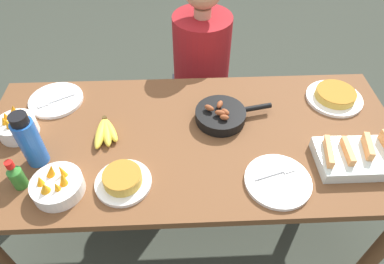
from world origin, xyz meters
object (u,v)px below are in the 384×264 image
at_px(fruit_bowl_mango, 57,185).
at_px(fruit_bowl_citrus, 17,126).
at_px(frittata_plate_side, 123,180).
at_px(empty_plate_near_front, 56,100).
at_px(person_figure, 201,85).
at_px(skillet, 221,115).
at_px(frittata_plate_center, 335,96).
at_px(melon_tray, 357,157).
at_px(hot_sauce_bottle, 16,176).
at_px(water_bottle, 29,141).
at_px(empty_plate_far_left, 278,181).
at_px(banana_bunch, 105,131).

relative_size(fruit_bowl_mango, fruit_bowl_citrus, 1.15).
relative_size(frittata_plate_side, fruit_bowl_citrus, 1.30).
height_order(empty_plate_near_front, person_figure, person_figure).
relative_size(skillet, frittata_plate_center, 1.33).
bearing_deg(melon_tray, hot_sauce_bottle, -177.53).
distance_m(fruit_bowl_citrus, water_bottle, 0.21).
bearing_deg(fruit_bowl_mango, skillet, 28.87).
relative_size(fruit_bowl_mango, person_figure, 0.16).
xyz_separation_m(melon_tray, hot_sauce_bottle, (-1.30, -0.06, 0.03)).
bearing_deg(fruit_bowl_mango, fruit_bowl_citrus, 127.50).
distance_m(empty_plate_near_front, fruit_bowl_citrus, 0.23).
bearing_deg(empty_plate_near_front, water_bottle, -87.90).
height_order(skillet, water_bottle, water_bottle).
distance_m(melon_tray, empty_plate_far_left, 0.34).
bearing_deg(water_bottle, person_figure, 47.83).
bearing_deg(empty_plate_far_left, water_bottle, 170.94).
relative_size(skillet, frittata_plate_side, 1.63).
xyz_separation_m(skillet, frittata_plate_side, (-0.40, -0.33, -0.00)).
bearing_deg(empty_plate_far_left, hot_sauce_bottle, 178.27).
bearing_deg(melon_tray, empty_plate_near_front, 161.73).
bearing_deg(fruit_bowl_citrus, banana_bunch, -3.92).
bearing_deg(fruit_bowl_mango, frittata_plate_side, 5.42).
xyz_separation_m(frittata_plate_side, fruit_bowl_citrus, (-0.47, 0.29, 0.02)).
distance_m(empty_plate_near_front, empty_plate_far_left, 1.07).
bearing_deg(frittata_plate_side, banana_bunch, 110.91).
distance_m(frittata_plate_center, fruit_bowl_mango, 1.28).
distance_m(frittata_plate_side, empty_plate_far_left, 0.58).
height_order(melon_tray, empty_plate_far_left, melon_tray).
bearing_deg(fruit_bowl_mango, frittata_plate_center, 21.43).
bearing_deg(person_figure, fruit_bowl_citrus, -142.96).
distance_m(banana_bunch, empty_plate_far_left, 0.74).
distance_m(banana_bunch, fruit_bowl_citrus, 0.37).
bearing_deg(water_bottle, frittata_plate_side, -20.44).
bearing_deg(empty_plate_near_front, banana_bunch, -40.85).
xyz_separation_m(empty_plate_far_left, person_figure, (-0.23, 0.93, -0.27)).
distance_m(empty_plate_far_left, fruit_bowl_mango, 0.82).
relative_size(melon_tray, empty_plate_near_front, 1.26).
bearing_deg(empty_plate_near_front, skillet, -11.67).
bearing_deg(melon_tray, empty_plate_far_left, -165.54).
relative_size(empty_plate_far_left, water_bottle, 1.03).
relative_size(melon_tray, empty_plate_far_left, 1.25).
relative_size(skillet, fruit_bowl_citrus, 2.12).
bearing_deg(water_bottle, empty_plate_near_front, 92.10).
xyz_separation_m(empty_plate_near_front, fruit_bowl_citrus, (-0.11, -0.20, 0.04)).
distance_m(banana_bunch, water_bottle, 0.30).
bearing_deg(person_figure, water_bottle, -132.17).
relative_size(melon_tray, frittata_plate_center, 1.21).
height_order(empty_plate_far_left, water_bottle, water_bottle).
xyz_separation_m(melon_tray, frittata_plate_side, (-0.91, -0.07, -0.01)).
bearing_deg(water_bottle, fruit_bowl_mango, -53.01).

